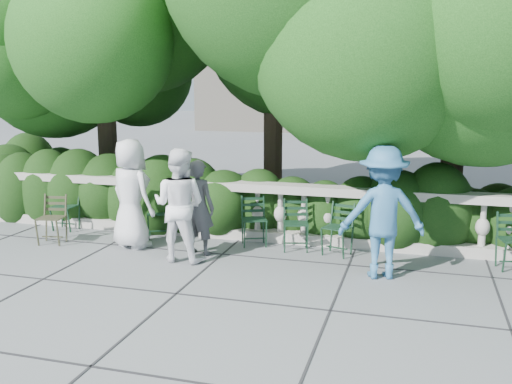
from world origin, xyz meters
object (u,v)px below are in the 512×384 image
(person_businessman, at_px, (131,194))
(person_woman_grey, at_px, (198,207))
(chair_e, at_px, (255,248))
(person_older_blue, at_px, (383,213))
(chair_b, at_px, (159,240))
(chair_weathered, at_px, (49,246))
(chair_a, at_px, (62,232))
(person_casual_man, at_px, (179,205))
(chair_c, at_px, (333,257))
(chair_d, at_px, (296,253))

(person_businessman, distance_m, person_woman_grey, 1.21)
(chair_e, bearing_deg, person_older_blue, -45.61)
(chair_b, bearing_deg, chair_weathered, -175.06)
(chair_a, height_order, person_casual_man, person_casual_man)
(chair_b, height_order, chair_c, same)
(person_woman_grey, xyz_separation_m, person_casual_man, (-0.16, -0.38, 0.11))
(chair_a, xyz_separation_m, chair_d, (4.40, -0.11, 0.00))
(chair_a, bearing_deg, person_older_blue, -9.55)
(person_woman_grey, bearing_deg, chair_a, -1.22)
(chair_c, relative_size, chair_weathered, 1.00)
(chair_c, height_order, chair_weathered, same)
(chair_a, height_order, chair_d, same)
(chair_b, xyz_separation_m, chair_e, (1.73, -0.01, 0.00))
(chair_d, height_order, person_woman_grey, person_woman_grey)
(chair_weathered, bearing_deg, chair_e, 3.67)
(chair_a, bearing_deg, person_businessman, -17.62)
(chair_weathered, distance_m, person_older_blue, 5.51)
(chair_e, distance_m, person_businessman, 2.22)
(chair_weathered, xyz_separation_m, person_businessman, (1.38, 0.35, 0.90))
(chair_weathered, bearing_deg, person_older_blue, -10.79)
(chair_c, height_order, chair_d, same)
(chair_e, bearing_deg, chair_b, 156.74)
(chair_b, xyz_separation_m, person_businessman, (-0.23, -0.51, 0.90))
(chair_weathered, xyz_separation_m, person_older_blue, (5.43, -0.02, 0.92))
(chair_d, distance_m, chair_e, 0.71)
(chair_e, height_order, person_businessman, person_businessman)
(chair_c, xyz_separation_m, person_casual_man, (-2.24, -0.78, 0.86))
(chair_a, distance_m, person_businessman, 2.02)
(chair_c, distance_m, person_businessman, 3.42)
(person_woman_grey, xyz_separation_m, person_older_blue, (2.85, -0.30, 0.17))
(chair_a, xyz_separation_m, person_businessman, (1.73, -0.52, 0.90))
(chair_d, bearing_deg, chair_e, 158.34)
(chair_d, bearing_deg, person_businessman, 174.30)
(chair_c, distance_m, chair_d, 0.61)
(chair_a, xyz_separation_m, chair_c, (5.01, -0.18, 0.00))
(chair_a, xyz_separation_m, person_casual_man, (2.77, -0.96, 0.86))
(chair_a, height_order, chair_e, same)
(person_woman_grey, distance_m, person_older_blue, 2.87)
(chair_a, bearing_deg, chair_e, -1.11)
(chair_e, relative_size, chair_weathered, 1.00)
(chair_c, relative_size, chair_d, 1.00)
(person_businessman, distance_m, person_casual_man, 1.13)
(chair_d, distance_m, person_businessman, 2.85)
(person_older_blue, bearing_deg, chair_e, -37.91)
(chair_b, bearing_deg, chair_a, 156.60)
(chair_weathered, bearing_deg, chair_c, -2.16)
(person_older_blue, bearing_deg, chair_d, -44.79)
(chair_e, distance_m, person_older_blue, 2.44)
(chair_b, bearing_deg, person_woman_grey, -53.72)
(chair_a, relative_size, person_older_blue, 0.46)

